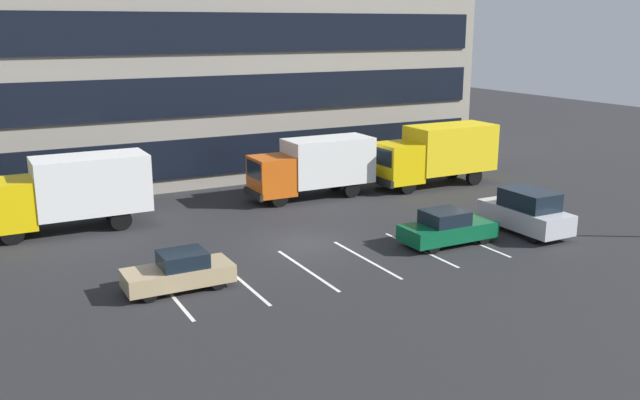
{
  "coord_description": "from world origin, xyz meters",
  "views": [
    {
      "loc": [
        -13.3,
        -26.65,
        9.61
      ],
      "look_at": [
        1.89,
        1.92,
        1.4
      ],
      "focal_mm": 38.78,
      "sensor_mm": 36.0,
      "label": 1
    }
  ],
  "objects_px": {
    "box_truck_yellow": "(71,190)",
    "box_truck_yellow_all": "(437,152)",
    "sedan_forest": "(447,228)",
    "suv_silver": "(526,212)",
    "box_truck_orange": "(314,165)",
    "sedan_tan": "(179,272)"
  },
  "relations": [
    {
      "from": "box_truck_yellow",
      "to": "box_truck_yellow_all",
      "type": "xyz_separation_m",
      "value": [
        21.39,
        -0.37,
        0.06
      ]
    },
    {
      "from": "sedan_forest",
      "to": "suv_silver",
      "type": "xyz_separation_m",
      "value": [
        4.4,
        -0.33,
        0.27
      ]
    },
    {
      "from": "sedan_forest",
      "to": "sedan_tan",
      "type": "xyz_separation_m",
      "value": [
        -12.29,
        0.29,
        -0.06
      ]
    },
    {
      "from": "box_truck_yellow",
      "to": "sedan_tan",
      "type": "bearing_deg",
      "value": -77.12
    },
    {
      "from": "box_truck_yellow",
      "to": "suv_silver",
      "type": "bearing_deg",
      "value": -29.0
    },
    {
      "from": "box_truck_orange",
      "to": "sedan_tan",
      "type": "height_order",
      "value": "box_truck_orange"
    },
    {
      "from": "box_truck_yellow",
      "to": "box_truck_orange",
      "type": "xyz_separation_m",
      "value": [
        13.26,
        0.37,
        -0.11
      ]
    },
    {
      "from": "sedan_tan",
      "to": "box_truck_yellow_all",
      "type": "bearing_deg",
      "value": 26.43
    },
    {
      "from": "box_truck_yellow",
      "to": "box_truck_yellow_all",
      "type": "distance_m",
      "value": 21.39
    },
    {
      "from": "box_truck_yellow",
      "to": "sedan_tan",
      "type": "xyz_separation_m",
      "value": [
        2.26,
        -9.88,
        -1.32
      ]
    },
    {
      "from": "box_truck_yellow",
      "to": "box_truck_orange",
      "type": "bearing_deg",
      "value": 1.58
    },
    {
      "from": "box_truck_orange",
      "to": "sedan_forest",
      "type": "bearing_deg",
      "value": -83.06
    },
    {
      "from": "sedan_tan",
      "to": "suv_silver",
      "type": "relative_size",
      "value": 0.87
    },
    {
      "from": "suv_silver",
      "to": "sedan_tan",
      "type": "bearing_deg",
      "value": 177.87
    },
    {
      "from": "box_truck_yellow_all",
      "to": "box_truck_yellow",
      "type": "bearing_deg",
      "value": 179.0
    },
    {
      "from": "sedan_forest",
      "to": "box_truck_yellow",
      "type": "bearing_deg",
      "value": 145.04
    },
    {
      "from": "box_truck_orange",
      "to": "sedan_forest",
      "type": "relative_size",
      "value": 1.65
    },
    {
      "from": "suv_silver",
      "to": "box_truck_yellow_all",
      "type": "bearing_deg",
      "value": 76.45
    },
    {
      "from": "box_truck_yellow",
      "to": "sedan_tan",
      "type": "distance_m",
      "value": 10.22
    },
    {
      "from": "box_truck_yellow_all",
      "to": "sedan_forest",
      "type": "height_order",
      "value": "box_truck_yellow_all"
    },
    {
      "from": "sedan_forest",
      "to": "box_truck_orange",
      "type": "bearing_deg",
      "value": 96.94
    },
    {
      "from": "box_truck_yellow_all",
      "to": "suv_silver",
      "type": "distance_m",
      "value": 10.47
    }
  ]
}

